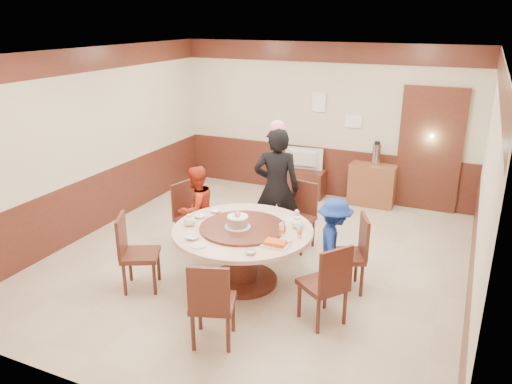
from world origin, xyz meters
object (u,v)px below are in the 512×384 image
at_px(thermos, 376,154).
at_px(person_standing, 277,189).
at_px(person_red, 196,209).
at_px(tv_stand, 302,182).
at_px(birthday_cake, 238,222).
at_px(banquet_table, 243,244).
at_px(side_cabinet, 372,185).
at_px(shrimp_platter, 275,244).
at_px(television, 303,159).
at_px(person_blue, 334,244).

bearing_deg(thermos, person_standing, -112.69).
height_order(person_red, tv_stand, person_red).
xyz_separation_m(birthday_cake, thermos, (0.98, 3.51, 0.09)).
bearing_deg(person_red, thermos, 164.20).
bearing_deg(banquet_table, person_standing, 91.15).
bearing_deg(side_cabinet, person_red, -123.69).
bearing_deg(person_red, birthday_cake, 75.17).
distance_m(banquet_table, shrimp_platter, 0.67).
bearing_deg(television, person_red, 73.00).
bearing_deg(television, person_blue, 110.77).
bearing_deg(birthday_cake, television, 95.82).
bearing_deg(person_red, shrimp_platter, 79.00).
height_order(television, side_cabinet, television).
relative_size(person_red, shrimp_platter, 4.21).
distance_m(birthday_cake, television, 3.50).
distance_m(person_blue, shrimp_platter, 0.87).
distance_m(person_standing, thermos, 2.48).
xyz_separation_m(banquet_table, side_cabinet, (0.90, 3.46, -0.16)).
xyz_separation_m(tv_stand, television, (0.00, 0.00, 0.46)).
bearing_deg(person_standing, thermos, -129.69).
height_order(person_red, shrimp_platter, person_red).
relative_size(person_blue, television, 1.63).
height_order(banquet_table, side_cabinet, banquet_table).
xyz_separation_m(person_red, person_blue, (2.07, -0.20, -0.05)).
height_order(birthday_cake, side_cabinet, birthday_cake).
relative_size(person_blue, side_cabinet, 1.46).
height_order(person_standing, birthday_cake, person_standing).
xyz_separation_m(banquet_table, thermos, (0.93, 3.46, 0.41)).
xyz_separation_m(person_blue, television, (-1.46, 3.04, 0.12)).
height_order(banquet_table, thermos, thermos).
relative_size(banquet_table, shrimp_platter, 5.81).
xyz_separation_m(person_blue, tv_stand, (-1.46, 3.04, -0.33)).
bearing_deg(tv_stand, shrimp_platter, -75.65).
relative_size(person_standing, person_red, 1.42).
xyz_separation_m(person_red, birthday_cake, (0.97, -0.63, 0.22)).
height_order(banquet_table, person_red, person_red).
relative_size(television, side_cabinet, 0.89).
relative_size(side_cabinet, thermos, 2.11).
xyz_separation_m(person_standing, shrimp_platter, (0.58, -1.46, -0.12)).
bearing_deg(banquet_table, side_cabinet, 75.37).
distance_m(shrimp_platter, side_cabinet, 3.79).
height_order(television, thermos, thermos).
height_order(person_standing, person_blue, person_standing).
bearing_deg(person_standing, shrimp_platter, 94.46).
xyz_separation_m(tv_stand, side_cabinet, (1.30, 0.03, 0.12)).
bearing_deg(person_blue, television, 4.55).
bearing_deg(birthday_cake, person_red, 146.86).
xyz_separation_m(person_red, side_cabinet, (1.92, 2.87, -0.26)).
bearing_deg(banquet_table, tv_stand, 96.67).
relative_size(banquet_table, television, 2.44).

